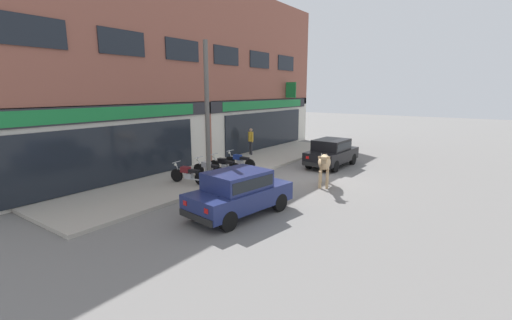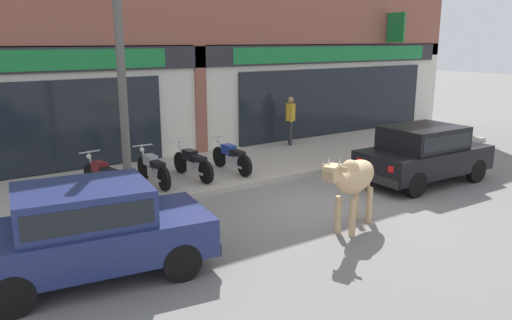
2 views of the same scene
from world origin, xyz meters
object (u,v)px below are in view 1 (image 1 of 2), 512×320
(car_1, at_px, (239,191))
(motorcycle_2, at_px, (225,165))
(utility_pole, at_px, (207,116))
(motorcycle_3, at_px, (240,161))
(pedestrian, at_px, (251,139))
(motorcycle_1, at_px, (209,169))
(cow, at_px, (324,163))
(motorcycle_0, at_px, (188,174))
(car_0, at_px, (332,151))

(car_1, bearing_deg, motorcycle_2, 45.51)
(car_1, bearing_deg, utility_pole, 59.74)
(motorcycle_2, distance_m, motorcycle_3, 1.15)
(pedestrian, bearing_deg, motorcycle_1, -162.34)
(pedestrian, bearing_deg, motorcycle_3, -151.92)
(pedestrian, bearing_deg, cow, -119.06)
(car_1, distance_m, motorcycle_0, 4.07)
(motorcycle_3, xyz_separation_m, utility_pole, (-3.16, -0.89, 2.47))
(car_1, height_order, utility_pole, utility_pole)
(motorcycle_2, distance_m, utility_pole, 3.31)
(cow, height_order, car_1, cow)
(car_0, relative_size, pedestrian, 2.28)
(motorcycle_1, height_order, utility_pole, utility_pole)
(motorcycle_0, xyz_separation_m, pedestrian, (6.85, 1.78, 0.60))
(cow, height_order, motorcycle_2, cow)
(car_1, bearing_deg, motorcycle_0, 69.48)
(motorcycle_0, height_order, motorcycle_3, same)
(car_1, distance_m, motorcycle_1, 4.62)
(pedestrian, bearing_deg, motorcycle_0, -165.45)
(motorcycle_0, relative_size, motorcycle_3, 1.00)
(car_1, relative_size, pedestrian, 2.35)
(motorcycle_2, relative_size, pedestrian, 1.13)
(motorcycle_1, bearing_deg, motorcycle_3, -1.06)
(cow, distance_m, car_1, 4.80)
(cow, xyz_separation_m, pedestrian, (3.55, 6.39, 0.11))
(motorcycle_1, distance_m, pedestrian, 5.95)
(car_1, xyz_separation_m, utility_pole, (1.67, 2.86, 2.17))
(motorcycle_2, distance_m, pedestrian, 4.98)
(motorcycle_0, xyz_separation_m, utility_pole, (0.24, -0.94, 2.47))
(cow, relative_size, pedestrian, 1.27)
(car_1, xyz_separation_m, pedestrian, (8.27, 5.58, 0.30))
(motorcycle_0, bearing_deg, motorcycle_2, -1.25)
(cow, height_order, pedestrian, pedestrian)
(motorcycle_0, height_order, pedestrian, pedestrian)
(cow, bearing_deg, car_0, 18.75)
(motorcycle_1, distance_m, motorcycle_2, 1.05)
(car_1, height_order, motorcycle_2, car_1)
(motorcycle_1, xyz_separation_m, utility_pole, (-0.96, -0.93, 2.47))
(cow, relative_size, car_0, 0.55)
(motorcycle_2, relative_size, motorcycle_3, 1.00)
(pedestrian, relative_size, utility_pole, 0.28)
(motorcycle_3, bearing_deg, car_1, -142.24)
(cow, height_order, car_0, cow)
(cow, bearing_deg, car_1, 170.23)
(motorcycle_2, height_order, motorcycle_3, same)
(motorcycle_0, xyz_separation_m, motorcycle_3, (3.41, -0.06, 0.00))
(motorcycle_0, height_order, motorcycle_1, same)
(car_1, xyz_separation_m, motorcycle_3, (4.83, 3.74, -0.30))
(cow, height_order, utility_pole, utility_pole)
(cow, height_order, motorcycle_3, cow)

